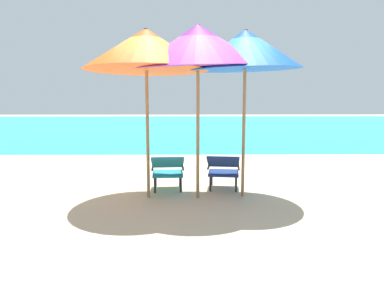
{
  "coord_description": "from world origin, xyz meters",
  "views": [
    {
      "loc": [
        -0.07,
        -5.93,
        1.64
      ],
      "look_at": [
        0.0,
        0.47,
        0.75
      ],
      "focal_mm": 32.87,
      "sensor_mm": 36.0,
      "label": 1
    }
  ],
  "objects_px": {
    "beach_umbrella_right": "(245,50)",
    "beach_umbrella_left": "(146,49)",
    "lounge_chair_right": "(223,168)",
    "lounge_chair_left": "(168,169)",
    "beach_umbrella_center": "(198,46)"
  },
  "relations": [
    {
      "from": "beach_umbrella_left",
      "to": "beach_umbrella_center",
      "type": "relative_size",
      "value": 0.96
    },
    {
      "from": "lounge_chair_right",
      "to": "beach_umbrella_center",
      "type": "height_order",
      "value": "beach_umbrella_center"
    },
    {
      "from": "lounge_chair_right",
      "to": "beach_umbrella_center",
      "type": "relative_size",
      "value": 0.33
    },
    {
      "from": "lounge_chair_left",
      "to": "beach_umbrella_right",
      "type": "relative_size",
      "value": 0.34
    },
    {
      "from": "lounge_chair_right",
      "to": "beach_umbrella_right",
      "type": "distance_m",
      "value": 1.98
    },
    {
      "from": "beach_umbrella_right",
      "to": "lounge_chair_right",
      "type": "bearing_deg",
      "value": 132.4
    },
    {
      "from": "lounge_chair_left",
      "to": "lounge_chair_right",
      "type": "height_order",
      "value": "same"
    },
    {
      "from": "beach_umbrella_right",
      "to": "lounge_chair_left",
      "type": "bearing_deg",
      "value": 167.69
    },
    {
      "from": "lounge_chair_right",
      "to": "beach_umbrella_right",
      "type": "height_order",
      "value": "beach_umbrella_right"
    },
    {
      "from": "lounge_chair_right",
      "to": "beach_umbrella_left",
      "type": "xyz_separation_m",
      "value": [
        -1.25,
        -0.36,
        1.93
      ]
    },
    {
      "from": "lounge_chair_left",
      "to": "beach_umbrella_right",
      "type": "bearing_deg",
      "value": -12.31
    },
    {
      "from": "beach_umbrella_left",
      "to": "beach_umbrella_right",
      "type": "bearing_deg",
      "value": 1.61
    },
    {
      "from": "beach_umbrella_right",
      "to": "beach_umbrella_left",
      "type": "bearing_deg",
      "value": -178.39
    },
    {
      "from": "beach_umbrella_left",
      "to": "beach_umbrella_right",
      "type": "height_order",
      "value": "beach_umbrella_left"
    },
    {
      "from": "lounge_chair_right",
      "to": "lounge_chair_left",
      "type": "bearing_deg",
      "value": -177.43
    }
  ]
}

